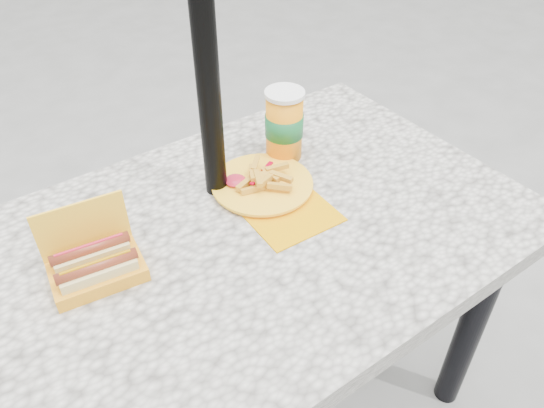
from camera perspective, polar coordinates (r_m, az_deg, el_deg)
ground at (r=1.74m, az=-1.29°, el=-21.01°), size 60.00×60.00×0.00m
picnic_table at (r=1.23m, az=-1.72°, el=-6.15°), size 1.20×0.80×0.75m
umbrella_pole at (r=1.08m, az=-7.22°, el=16.42°), size 0.05×0.05×2.20m
hotdog_box at (r=1.08m, az=-18.47°, el=-6.16°), size 0.19×0.14×0.14m
fries_plate at (r=1.24m, az=-0.89°, el=2.02°), size 0.24×0.33×0.05m
soda_cup at (r=1.31m, az=1.32°, el=8.52°), size 0.10×0.10×0.18m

